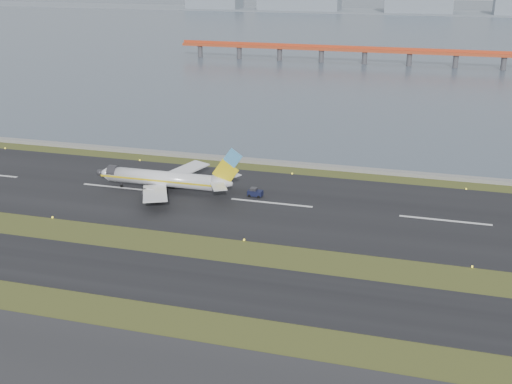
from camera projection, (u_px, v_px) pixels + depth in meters
ground at (233, 256)px, 125.73m from camera, size 1000.00×1000.00×0.00m
taxiway_strip at (213, 284)px, 114.86m from camera, size 1000.00×18.00×0.10m
runway_strip at (271, 203)px, 152.82m from camera, size 1000.00×45.00×0.10m
seawall at (298, 165)px, 179.78m from camera, size 1000.00×2.50×1.00m
bay_water at (398, 27)px, 541.44m from camera, size 1400.00×800.00×1.30m
red_pier at (410, 52)px, 344.05m from camera, size 260.00×5.00×10.20m
far_shoreline at (423, 7)px, 680.47m from camera, size 1400.00×80.00×60.50m
airliner at (166, 179)px, 158.87m from camera, size 38.52×32.89×12.80m
pushback_tug at (255, 193)px, 156.61m from camera, size 3.66×2.31×2.27m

